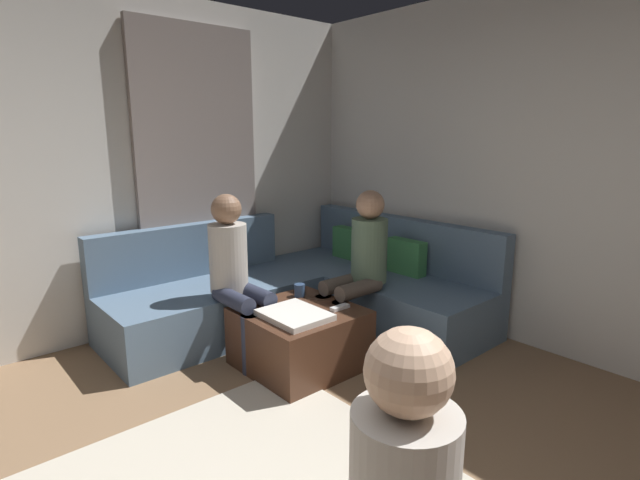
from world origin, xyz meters
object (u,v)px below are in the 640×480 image
Objects in this scene: sectional_couch at (307,292)px; person_on_couch_side at (236,270)px; game_remote at (340,307)px; person_on_couch_back at (360,261)px; ottoman at (300,338)px; coffee_mug at (300,290)px.

person_on_couch_side reaches higher than sectional_couch.
game_remote is 0.49m from person_on_couch_back.
person_on_couch_back is (-0.19, 0.39, 0.23)m from game_remote.
ottoman is (0.59, -0.56, -0.07)m from sectional_couch.
person_on_couch_side reaches higher than coffee_mug.
coffee_mug is at bearing -174.29° from game_remote.
person_on_couch_back reaches higher than coffee_mug.
sectional_couch is 0.69m from person_on_couch_back.
game_remote is 0.12× the size of person_on_couch_side.
game_remote is at bearing 5.71° from coffee_mug.
person_on_couch_back is 0.95m from person_on_couch_side.
person_on_couch_side is at bearing -117.68° from coffee_mug.
person_on_couch_side is at bearing -143.60° from game_remote.
person_on_couch_back reaches higher than game_remote.
ottoman is at bearing 90.90° from person_on_couch_back.
game_remote reaches higher than ottoman.
coffee_mug is 0.52m from person_on_couch_back.
game_remote is 0.80m from person_on_couch_side.
ottoman is at bearing -43.61° from sectional_couch.
ottoman is 0.63× the size of person_on_couch_side.
person_on_couch_side is (-0.62, -0.46, 0.23)m from game_remote.
person_on_couch_back is (0.21, 0.43, 0.19)m from coffee_mug.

